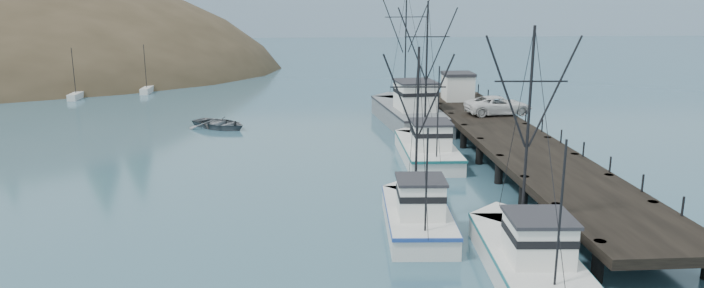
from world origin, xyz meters
name	(u,v)px	position (x,y,z in m)	size (l,w,h in m)	color
ground	(340,253)	(0.00, 0.00, 0.00)	(400.00, 400.00, 0.00)	#2D5265
pier	(514,142)	(14.00, 16.00, 1.69)	(6.00, 44.00, 2.00)	black
distant_ridge	(345,33)	(10.00, 170.00, 0.00)	(360.00, 40.00, 26.00)	#9EB2C6
distant_ridge_far	(192,31)	(-40.00, 185.00, 0.00)	(180.00, 25.00, 18.00)	silver
moored_sailboats	(78,87)	(-32.06, 55.75, 0.33)	(20.31, 15.43, 6.35)	silver
trawler_near	(526,254)	(8.64, -2.51, 0.82)	(4.36, 11.56, 11.65)	silver
trawler_mid	(417,214)	(4.43, 3.19, 0.82)	(3.91, 10.20, 10.25)	silver
trawler_far	(426,148)	(7.71, 17.98, 0.82)	(4.17, 12.23, 12.41)	silver
work_vessel	(408,112)	(8.32, 31.04, 1.23)	(6.33, 16.32, 13.49)	slate
pier_shed	(458,86)	(13.63, 33.03, 3.42)	(3.00, 3.20, 2.80)	silver
pickup_truck	(498,105)	(15.50, 25.16, 2.83)	(2.74, 5.94, 1.65)	silver
motorboat	(220,128)	(-10.04, 30.31, 0.00)	(4.17, 5.84, 1.21)	#5A5E64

